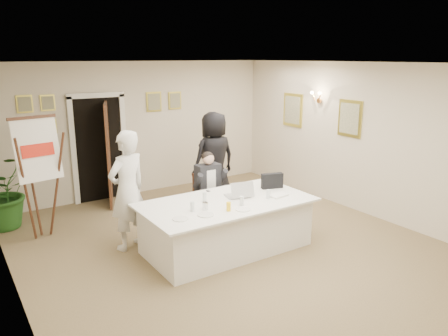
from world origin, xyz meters
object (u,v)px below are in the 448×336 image
Objects in this scene: standing_woman at (214,158)px; paper_stack at (278,195)px; steel_jug at (205,206)px; oj_glass at (229,207)px; flip_chart at (38,185)px; laptop_bag at (272,181)px; conference_table at (226,225)px; potted_palm at (2,191)px; standing_man at (128,191)px; seated_man at (209,189)px; laptop at (238,188)px.

paper_stack is at bearing 84.44° from standing_woman.
oj_glass is at bearing -41.52° from steel_jug.
paper_stack is at bearing 7.68° from oj_glass.
oj_glass is at bearing -48.85° from flip_chart.
laptop_bag is 3.27× the size of steel_jug.
potted_palm is (-2.73, 2.86, 0.26)m from conference_table.
standing_man is at bearing 126.52° from steel_jug.
seated_man is (0.28, 0.95, 0.28)m from conference_table.
laptop_bag is at bearing -29.38° from flip_chart.
laptop_bag is at bearing 23.14° from oj_glass.
oj_glass reaches higher than paper_stack.
standing_woman is 6.38× the size of paper_stack.
standing_woman is at bearing -0.28° from flip_chart.
laptop_bag is (3.28, -1.85, -0.01)m from flip_chart.
oj_glass is at bearing -172.32° from paper_stack.
flip_chart is at bearing 156.54° from laptop.
standing_man is 1.68m from laptop.
conference_table is 1.40× the size of standing_woman.
flip_chart reaches higher than standing_woman.
conference_table is at bearing -109.50° from seated_man.
standing_man is at bearing 178.32° from laptop_bag.
flip_chart is 5.19× the size of laptop.
laptop_bag is at bearing 8.23° from conference_table.
flip_chart is 3.30m from standing_woman.
paper_stack is at bearing 131.24° from standing_man.
laptop_bag is at bearing -51.45° from seated_man.
seated_man is at bearing 148.33° from laptop_bag.
laptop reaches higher than laptop_bag.
standing_man is 2.51m from potted_palm.
standing_man reaches higher than laptop.
standing_woman is 1.83m from laptop_bag.
laptop is at bearing -42.59° from potted_palm.
potted_palm is at bearing 144.21° from seated_man.
standing_woman is 2.23m from paper_stack.
flip_chart reaches higher than seated_man.
standing_woman is at bearing 55.20° from steel_jug.
laptop_bag is (2.22, -0.73, -0.02)m from standing_man.
seated_man reaches higher than laptop.
laptop is at bearing 132.67° from standing_man.
potted_palm reaches higher than paper_stack.
seated_man reaches higher than paper_stack.
standing_woman reaches higher than potted_palm.
flip_chart is at bearing 167.02° from laptop_bag.
standing_man is 1.00× the size of standing_woman.
oj_glass is (-1.21, -0.52, -0.06)m from laptop_bag.
standing_woman is at bearing 62.40° from oj_glass.
standing_man is 2.31m from paper_stack.
paper_stack is at bearing -3.84° from steel_jug.
standing_man is 5.14× the size of laptop_bag.
laptop is 0.78m from steel_jug.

